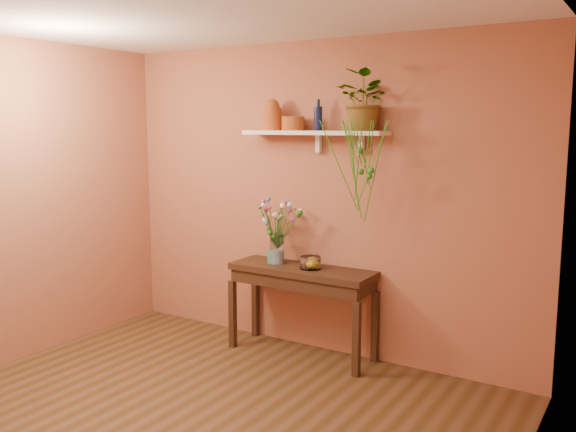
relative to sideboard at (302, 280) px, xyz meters
name	(u,v)px	position (x,y,z in m)	size (l,w,h in m)	color
room	(151,232)	(0.00, -1.77, 0.69)	(4.04, 4.04, 2.70)	#513621
sideboard	(302,280)	(0.00, 0.00, 0.00)	(1.28, 0.41, 0.78)	#3D2214
wall_shelf	(315,133)	(0.06, 0.10, 1.25)	(1.30, 0.24, 0.19)	white
terracotta_jug	(272,115)	(-0.35, 0.08, 1.40)	(0.21, 0.21, 0.27)	#AF561F
terracotta_pot	(293,124)	(-0.13, 0.07, 1.33)	(0.19, 0.19, 0.12)	#AF561F
blue_bottle	(318,118)	(0.09, 0.11, 1.38)	(0.07, 0.07, 0.26)	#10183B
spider_plant	(366,100)	(0.53, 0.08, 1.51)	(0.43, 0.37, 0.48)	#267117
plant_fronds	(362,164)	(0.58, -0.07, 1.02)	(0.55, 0.30, 0.80)	#267117
glass_vase	(277,251)	(-0.26, 0.02, 0.22)	(0.13, 0.13, 0.26)	white
bouquet	(278,217)	(-0.26, 0.03, 0.53)	(0.48, 0.48, 0.45)	#386B28
glass_bowl	(310,263)	(0.09, -0.01, 0.16)	(0.18, 0.18, 0.11)	white
lemon	(312,264)	(0.11, -0.01, 0.16)	(0.08, 0.08, 0.08)	yellow
carton	(272,257)	(-0.30, -0.01, 0.17)	(0.06, 0.05, 0.12)	#296580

